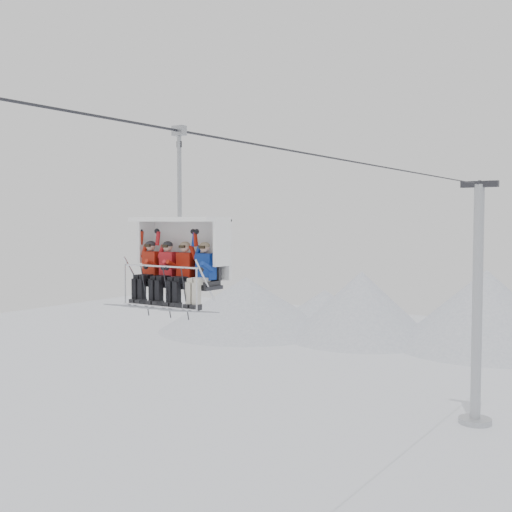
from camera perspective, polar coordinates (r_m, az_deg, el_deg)
The scene contains 7 objects.
lift_tower_right at distance 37.65m, azimuth 19.05°, elevation -5.46°, with size 2.00×1.80×13.48m.
haul_cable at distance 17.01m, azimuth 0.00°, elevation 9.89°, with size 0.06×0.06×50.00m, color #2B2B30.
chairlift_carrier at distance 14.55m, azimuth -6.48°, elevation 0.56°, with size 2.26×1.17×3.98m.
skier_far_left at distance 14.87m, azimuth -9.55°, elevation -1.19°, with size 0.39×1.69×1.55m.
skier_center_left at distance 14.52m, azimuth -8.06°, elevation -1.28°, with size 0.39×1.69×1.55m.
skier_center_right at distance 14.19m, azimuth -6.53°, elevation -1.38°, with size 0.39×1.69×1.55m.
skier_far_right at distance 13.84m, azimuth -4.79°, elevation -1.48°, with size 0.39×1.69×1.55m.
Camera 1 is at (9.39, -14.04, 11.31)m, focal length 45.00 mm.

